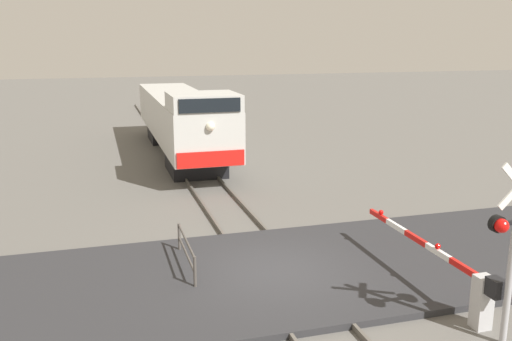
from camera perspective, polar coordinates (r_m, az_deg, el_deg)
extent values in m
plane|color=#605E59|center=(14.94, 2.17, -10.79)|extent=(160.00, 160.00, 0.00)
cube|color=#59544C|center=(14.72, -0.53, -10.85)|extent=(0.08, 80.00, 0.15)
cube|color=#59544C|center=(15.14, 4.79, -10.19)|extent=(0.08, 80.00, 0.15)
cube|color=#2D2D30|center=(14.91, 2.17, -10.50)|extent=(36.00, 6.20, 0.17)
cube|color=black|center=(26.01, -6.23, 0.92)|extent=(2.47, 3.20, 1.05)
cube|color=black|center=(34.55, -8.81, 3.94)|extent=(2.47, 3.20, 1.05)
cube|color=silver|center=(30.01, -7.80, 5.65)|extent=(2.91, 15.98, 2.16)
cube|color=silver|center=(23.34, -5.45, 7.05)|extent=(2.85, 2.72, 0.70)
cube|color=black|center=(21.99, -4.76, 6.68)|extent=(2.47, 0.06, 0.56)
cube|color=red|center=(22.33, -4.65, 1.17)|extent=(2.76, 0.08, 0.64)
sphere|color=#F2EACC|center=(22.08, -4.71, 4.52)|extent=(0.36, 0.36, 0.36)
cylinder|color=#ADADB2|center=(12.22, 24.83, -8.03)|extent=(0.14, 0.14, 3.83)
sphere|color=red|center=(11.66, 23.93, -5.22)|extent=(0.28, 0.28, 0.28)
cylinder|color=black|center=(11.74, 23.55, -5.05)|extent=(0.34, 0.14, 0.34)
cube|color=silver|center=(13.18, 22.22, -12.42)|extent=(0.36, 0.36, 1.20)
cube|color=black|center=(12.74, 23.40, -10.98)|extent=(0.28, 0.36, 0.40)
cube|color=red|center=(13.48, 20.59, -9.37)|extent=(0.10, 0.98, 0.14)
cube|color=white|center=(14.21, 18.24, -7.99)|extent=(0.10, 0.98, 0.14)
cube|color=red|center=(14.96, 16.13, -6.74)|extent=(0.10, 0.98, 0.14)
cube|color=white|center=(15.75, 14.24, -5.61)|extent=(0.10, 0.98, 0.14)
cube|color=red|center=(16.55, 12.54, -4.57)|extent=(0.10, 0.98, 0.14)
sphere|color=red|center=(14.19, 18.18, -7.41)|extent=(0.14, 0.14, 0.14)
sphere|color=red|center=(16.42, 12.73, -4.21)|extent=(0.14, 0.14, 0.14)
cylinder|color=#4C4742|center=(13.93, -6.29, -10.60)|extent=(0.08, 0.08, 0.95)
cylinder|color=#4C4742|center=(16.28, -7.88, -7.02)|extent=(0.08, 0.08, 0.95)
cylinder|color=#4C4742|center=(14.94, -7.20, -7.12)|extent=(0.06, 2.57, 0.06)
cylinder|color=#4C4742|center=(15.08, -7.16, -8.50)|extent=(0.06, 2.57, 0.06)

